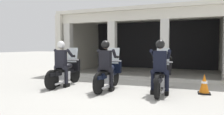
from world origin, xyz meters
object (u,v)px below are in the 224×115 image
object	(u,v)px
police_officer_left	(61,60)
police_officer_center	(106,61)
motorcycle_left	(66,71)
motorcycle_right	(161,76)
motorcycle_center	(109,74)
police_officer_right	(160,62)
traffic_cone_flank	(204,84)

from	to	relation	value
police_officer_left	police_officer_center	world-z (taller)	same
motorcycle_left	motorcycle_right	world-z (taller)	same
motorcycle_center	police_officer_right	distance (m)	1.73
police_officer_center	motorcycle_right	bearing A→B (deg)	14.48
traffic_cone_flank	police_officer_right	bearing A→B (deg)	-156.55
police_officer_center	traffic_cone_flank	size ratio (longest dim) A/B	2.69
police_officer_center	police_officer_right	distance (m)	1.67
motorcycle_left	police_officer_right	world-z (taller)	police_officer_right
motorcycle_left	police_officer_center	size ratio (longest dim) A/B	1.29
motorcycle_center	traffic_cone_flank	world-z (taller)	motorcycle_center
traffic_cone_flank	motorcycle_right	bearing A→B (deg)	-168.64
traffic_cone_flank	motorcycle_left	bearing A→B (deg)	-176.29
police_officer_center	police_officer_right	xyz separation A→B (m)	(1.67, 0.09, 0.00)
motorcycle_left	police_officer_left	distance (m)	0.52
traffic_cone_flank	motorcycle_center	bearing A→B (deg)	-173.44
police_officer_left	traffic_cone_flank	size ratio (longest dim) A/B	2.69
motorcycle_left	motorcycle_center	distance (m)	1.67
police_officer_left	motorcycle_center	bearing A→B (deg)	8.56
motorcycle_center	motorcycle_right	bearing A→B (deg)	4.93
police_officer_center	motorcycle_right	world-z (taller)	police_officer_center
motorcycle_center	police_officer_right	world-z (taller)	police_officer_right
police_officer_center	police_officer_right	bearing A→B (deg)	4.93
motorcycle_center	motorcycle_right	xyz separation A→B (m)	(1.67, 0.09, 0.00)
motorcycle_center	police_officer_right	size ratio (longest dim) A/B	1.29
police_officer_center	traffic_cone_flank	xyz separation A→B (m)	(2.88, 0.61, -0.65)
police_officer_left	motorcycle_center	world-z (taller)	police_officer_left
motorcycle_left	police_officer_left	world-z (taller)	police_officer_left
motorcycle_center	police_officer_center	world-z (taller)	police_officer_center
motorcycle_left	motorcycle_right	distance (m)	3.33
motorcycle_left	traffic_cone_flank	distance (m)	4.56
police_officer_right	traffic_cone_flank	size ratio (longest dim) A/B	2.69
motorcycle_right	traffic_cone_flank	size ratio (longest dim) A/B	3.46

